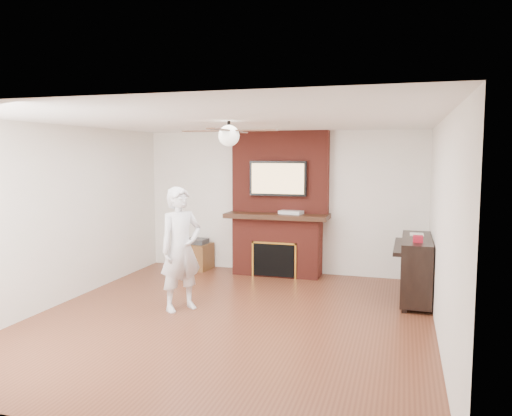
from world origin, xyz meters
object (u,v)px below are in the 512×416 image
(fireplace, at_px, (278,218))
(side_table, at_px, (197,255))
(piano, at_px, (416,267))
(person, at_px, (181,249))

(fireplace, xyz_separation_m, side_table, (-1.52, -0.07, -0.74))
(side_table, xyz_separation_m, piano, (3.80, -0.94, 0.23))
(fireplace, bearing_deg, side_table, -177.48)
(person, distance_m, piano, 3.34)
(fireplace, xyz_separation_m, piano, (2.28, -1.01, -0.51))
(piano, bearing_deg, side_table, 166.77)
(person, height_order, piano, person)
(piano, bearing_deg, person, -155.31)
(fireplace, relative_size, person, 1.50)
(fireplace, bearing_deg, piano, -23.92)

